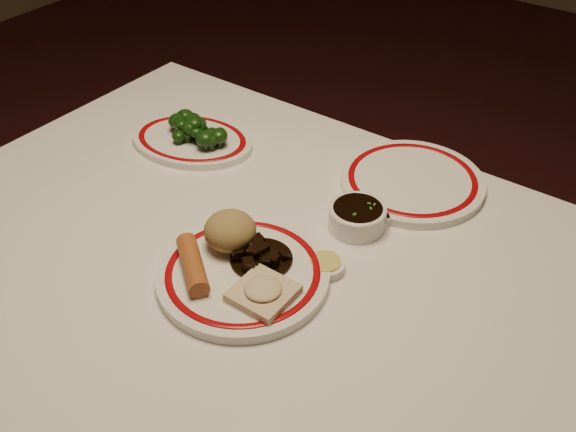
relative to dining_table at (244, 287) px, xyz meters
The scene contains 12 objects.
dining_table is the anchor object (origin of this frame).
main_plate 0.13m from the dining_table, 48.60° to the right, with size 0.28×0.28×0.02m.
rice_mound 0.14m from the dining_table, 106.96° to the right, with size 0.09×0.09×0.06m, color #997D48.
spring_roll 0.16m from the dining_table, 96.59° to the right, with size 0.03×0.03×0.12m, color #A75829.
fried_wonton 0.18m from the dining_table, 36.49° to the right, with size 0.09×0.09×0.02m.
stirfry_heap 0.13m from the dining_table, 20.55° to the right, with size 0.10×0.10×0.03m.
broccoli_plate 0.36m from the dining_table, 146.29° to the left, with size 0.30×0.27×0.02m.
broccoli_pile 0.37m from the dining_table, 145.28° to the left, with size 0.15×0.09×0.05m.
soy_bowl 0.23m from the dining_table, 52.25° to the left, with size 0.10×0.10×0.04m.
sweet_sour_dish 0.25m from the dining_table, 52.84° to the left, with size 0.06×0.06×0.02m.
mustard_dish 0.18m from the dining_table, 15.69° to the left, with size 0.06×0.06×0.02m.
far_plate 0.37m from the dining_table, 66.30° to the left, with size 0.34×0.34×0.02m.
Camera 1 is at (0.54, -0.60, 1.46)m, focal length 40.00 mm.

